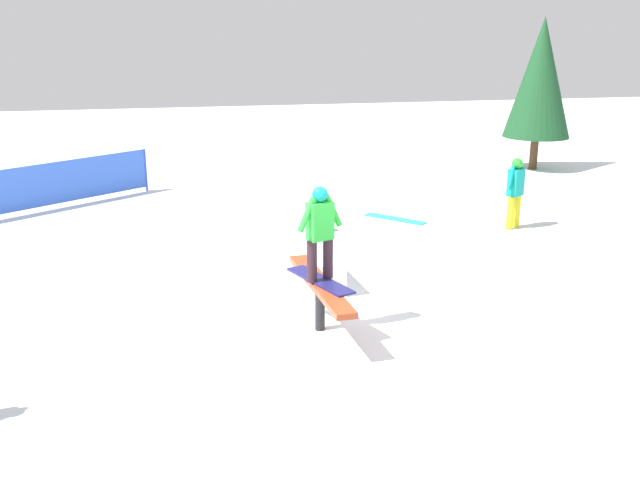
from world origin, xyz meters
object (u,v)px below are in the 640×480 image
object	(u,v)px
rail_feature	(320,289)
bystander_teal	(515,189)
main_rider_on_rail	(320,235)
pine_tree_near	(540,78)
loose_snowboard_cyan	(395,219)
backpack_on_snow	(321,224)

from	to	relation	value
rail_feature	bystander_teal	bearing A→B (deg)	126.27
main_rider_on_rail	pine_tree_near	distance (m)	13.61
pine_tree_near	main_rider_on_rail	bearing A→B (deg)	-40.82
rail_feature	pine_tree_near	xyz separation A→B (m)	(-10.25, 8.85, 2.07)
main_rider_on_rail	bystander_teal	xyz separation A→B (m)	(-4.31, 5.16, -0.55)
main_rider_on_rail	bystander_teal	bearing A→B (deg)	109.11
bystander_teal	loose_snowboard_cyan	xyz separation A→B (m)	(-1.22, -2.22, -0.83)
loose_snowboard_cyan	pine_tree_near	distance (m)	8.02
rail_feature	pine_tree_near	distance (m)	13.70
rail_feature	backpack_on_snow	distance (m)	5.05
rail_feature	main_rider_on_rail	bearing A→B (deg)	0.00
main_rider_on_rail	backpack_on_snow	bearing A→B (deg)	146.53
rail_feature	bystander_teal	xyz separation A→B (m)	(-4.31, 5.16, 0.23)
bystander_teal	loose_snowboard_cyan	world-z (taller)	bystander_teal
main_rider_on_rail	backpack_on_snow	size ratio (longest dim) A/B	3.96
main_rider_on_rail	loose_snowboard_cyan	distance (m)	6.42
bystander_teal	pine_tree_near	xyz separation A→B (m)	(-5.94, 3.69, 1.84)
main_rider_on_rail	loose_snowboard_cyan	xyz separation A→B (m)	(-5.54, 2.94, -1.38)
rail_feature	main_rider_on_rail	size ratio (longest dim) A/B	1.83
pine_tree_near	bystander_teal	bearing A→B (deg)	-31.87
backpack_on_snow	pine_tree_near	xyz separation A→B (m)	(-5.35, 7.75, 2.52)
loose_snowboard_cyan	main_rider_on_rail	bearing A→B (deg)	110.60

